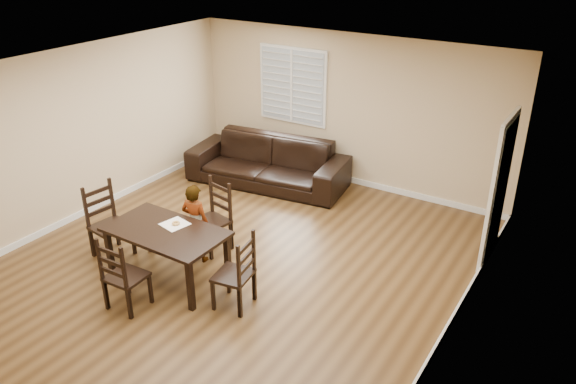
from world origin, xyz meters
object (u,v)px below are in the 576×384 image
object	(u,v)px
chair_near	(218,217)
chair_left	(105,222)
chair_right	(242,276)
child	(196,223)
dining_table	(166,236)
chair_far	(119,280)
donut	(176,223)
sofa	(268,162)

from	to	relation	value
chair_near	chair_left	bearing A→B (deg)	-130.33
chair_left	chair_right	distance (m)	2.43
child	chair_near	bearing A→B (deg)	-100.70
chair_near	child	bearing A→B (deg)	-82.26
dining_table	chair_near	world-z (taller)	chair_near
chair_near	child	size ratio (longest dim) A/B	0.91
chair_near	chair_far	xyz separation A→B (m)	(-0.03, -1.86, -0.02)
donut	sofa	xyz separation A→B (m)	(-0.62, 3.07, -0.35)
sofa	child	bearing A→B (deg)	-85.02
chair_far	chair_left	bearing A→B (deg)	-37.84
child	sofa	world-z (taller)	child
dining_table	donut	distance (m)	0.21
chair_right	chair_far	bearing A→B (deg)	-63.57
chair_right	child	size ratio (longest dim) A/B	0.87
chair_left	sofa	world-z (taller)	chair_left
chair_far	child	bearing A→B (deg)	-92.51
chair_near	donut	world-z (taller)	chair_near
donut	child	bearing A→B (deg)	92.35
child	chair_left	bearing A→B (deg)	17.00
chair_left	child	world-z (taller)	child
chair_near	chair_far	distance (m)	1.86
dining_table	sofa	world-z (taller)	sofa
dining_table	chair_right	distance (m)	1.22
chair_far	chair_left	size ratio (longest dim) A/B	0.93
chair_far	child	world-z (taller)	child
chair_right	sofa	xyz separation A→B (m)	(-1.80, 3.24, -0.04)
donut	chair_left	bearing A→B (deg)	-173.08
chair_left	dining_table	bearing A→B (deg)	-83.50
child	dining_table	bearing A→B (deg)	82.42
chair_left	child	xyz separation A→B (m)	(1.22, 0.55, 0.09)
chair_far	chair_left	xyz separation A→B (m)	(-1.22, 0.87, 0.04)
chair_left	donut	xyz separation A→B (m)	(1.24, 0.15, 0.28)
chair_right	child	distance (m)	1.33
chair_left	donut	bearing A→B (deg)	-75.29
dining_table	donut	world-z (taller)	donut
chair_far	donut	size ratio (longest dim) A/B	9.31
chair_right	donut	world-z (taller)	chair_right
chair_far	chair_right	size ratio (longest dim) A/B	0.99
chair_far	chair_right	world-z (taller)	chair_right
chair_right	sofa	bearing A→B (deg)	-159.60
dining_table	sofa	size ratio (longest dim) A/B	0.55
chair_right	dining_table	bearing A→B (deg)	-98.29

